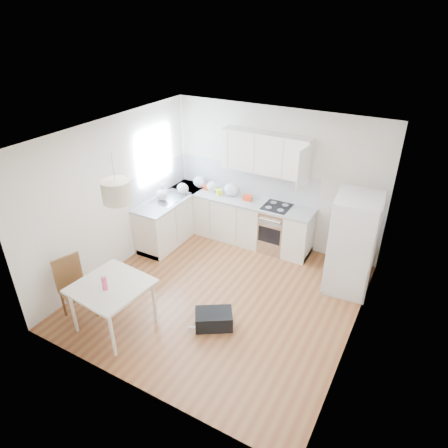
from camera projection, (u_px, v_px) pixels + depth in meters
name	position (u px, v px, depth m)	size (l,w,h in m)	color
floor	(221.00, 296.00, 6.65)	(4.20, 4.20, 0.00)	brown
ceiling	(220.00, 137.00, 5.35)	(4.20, 4.20, 0.00)	white
wall_back	(275.00, 178.00, 7.60)	(4.20, 4.20, 0.00)	silver
wall_left	(115.00, 196.00, 6.89)	(4.20, 4.20, 0.00)	silver
wall_right	(363.00, 263.00, 5.10)	(4.20, 4.20, 0.00)	silver
window_glassblock	(155.00, 155.00, 7.57)	(0.02, 1.00, 1.00)	#BFE0F9
cabinets_back	(239.00, 220.00, 8.07)	(3.00, 0.60, 0.88)	white
cabinets_left	(173.00, 218.00, 8.12)	(0.60, 1.80, 0.88)	white
counter_back	(239.00, 199.00, 7.85)	(3.02, 0.64, 0.04)	#A5A7AA
counter_left	(171.00, 198.00, 7.90)	(0.64, 1.82, 0.04)	#A5A7AA
backsplash_back	(246.00, 179.00, 7.92)	(3.00, 0.01, 0.58)	silver
backsplash_left	(158.00, 180.00, 7.87)	(0.01, 1.80, 0.58)	silver
upper_cabinets	(265.00, 153.00, 7.29)	(1.70, 0.32, 0.75)	white
range_oven	(275.00, 229.00, 7.73)	(0.50, 0.61, 0.88)	#B8BABD
sink	(170.00, 198.00, 7.85)	(0.50, 0.80, 0.16)	#B8BABD
refrigerator	(353.00, 244.00, 6.49)	(0.81, 0.84, 1.68)	silver
dining_table	(112.00, 290.00, 5.69)	(1.06, 1.06, 0.77)	beige
dining_chair	(77.00, 290.00, 5.98)	(0.42, 0.42, 1.00)	#4D2D17
drink_bottle	(104.00, 282.00, 5.51)	(0.07, 0.07, 0.25)	#DE3D67
gym_bag	(214.00, 319.00, 5.96)	(0.55, 0.36, 0.25)	black
pendant_lamp	(117.00, 192.00, 5.04)	(0.38, 0.38, 0.29)	#C5B798
grocery_bag_a	(200.00, 182.00, 8.24)	(0.27, 0.23, 0.24)	silver
grocery_bag_b	(213.00, 186.00, 8.06)	(0.25, 0.21, 0.22)	silver
grocery_bag_c	(232.00, 189.00, 7.88)	(0.29, 0.25, 0.26)	silver
grocery_bag_d	(183.00, 188.00, 7.99)	(0.24, 0.20, 0.22)	silver
grocery_bag_e	(162.00, 195.00, 7.70)	(0.24, 0.20, 0.21)	silver
snack_orange	(248.00, 198.00, 7.72)	(0.17, 0.10, 0.11)	red
snack_yellow	(219.00, 192.00, 7.98)	(0.15, 0.10, 0.10)	yellow
snack_red	(207.00, 188.00, 8.16)	(0.14, 0.09, 0.10)	red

